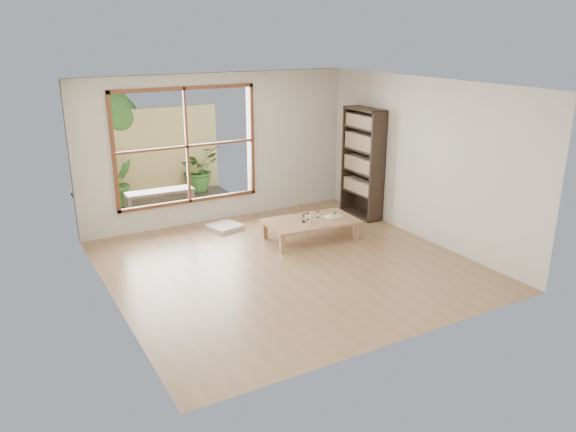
% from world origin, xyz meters
% --- Properties ---
extents(ground, '(5.00, 5.00, 0.00)m').
position_xyz_m(ground, '(0.00, 0.00, 0.00)').
color(ground, '#996D4C').
rests_on(ground, ground).
extents(low_table, '(1.54, 0.94, 0.33)m').
position_xyz_m(low_table, '(0.86, 0.74, 0.29)').
color(low_table, '#A0784D').
rests_on(low_table, ground).
extents(floor_cushion, '(0.60, 0.60, 0.07)m').
position_xyz_m(floor_cushion, '(-0.18, 1.89, 0.04)').
color(floor_cushion, silver).
rests_on(floor_cushion, ground).
extents(bookshelf, '(0.32, 0.89, 1.98)m').
position_xyz_m(bookshelf, '(2.32, 1.33, 0.99)').
color(bookshelf, '#32261C').
rests_on(bookshelf, ground).
extents(glass_tall, '(0.07, 0.07, 0.13)m').
position_xyz_m(glass_tall, '(0.71, 0.70, 0.39)').
color(glass_tall, silver).
rests_on(glass_tall, low_table).
extents(glass_mid, '(0.07, 0.07, 0.10)m').
position_xyz_m(glass_mid, '(1.04, 0.81, 0.37)').
color(glass_mid, silver).
rests_on(glass_mid, low_table).
extents(glass_short, '(0.08, 0.08, 0.10)m').
position_xyz_m(glass_short, '(0.84, 0.80, 0.38)').
color(glass_short, silver).
rests_on(glass_short, low_table).
extents(glass_small, '(0.06, 0.06, 0.08)m').
position_xyz_m(glass_small, '(0.75, 0.75, 0.36)').
color(glass_small, silver).
rests_on(glass_small, low_table).
extents(food_tray, '(0.29, 0.22, 0.08)m').
position_xyz_m(food_tray, '(1.28, 0.71, 0.35)').
color(food_tray, white).
rests_on(food_tray, low_table).
extents(deck, '(2.80, 2.00, 0.05)m').
position_xyz_m(deck, '(-0.60, 3.56, 0.00)').
color(deck, '#352E26').
rests_on(deck, ground).
extents(garden_bench, '(1.27, 0.41, 0.40)m').
position_xyz_m(garden_bench, '(-0.86, 3.36, 0.36)').
color(garden_bench, '#32261C').
rests_on(garden_bench, deck).
extents(bamboo_fence, '(2.80, 0.06, 1.80)m').
position_xyz_m(bamboo_fence, '(-0.60, 4.56, 0.90)').
color(bamboo_fence, tan).
rests_on(bamboo_fence, ground).
extents(shrub_right, '(1.07, 1.00, 0.95)m').
position_xyz_m(shrub_right, '(0.30, 4.36, 0.50)').
color(shrub_right, '#376625').
rests_on(shrub_right, deck).
extents(shrub_left, '(0.59, 0.53, 0.90)m').
position_xyz_m(shrub_left, '(-1.38, 4.12, 0.47)').
color(shrub_left, '#376625').
rests_on(shrub_left, deck).
extents(garden_tree, '(1.04, 0.85, 2.22)m').
position_xyz_m(garden_tree, '(-1.28, 4.86, 1.63)').
color(garden_tree, '#4C3D2D').
rests_on(garden_tree, ground).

